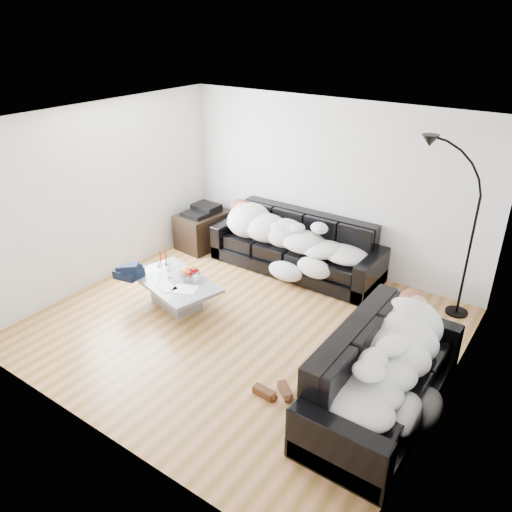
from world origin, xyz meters
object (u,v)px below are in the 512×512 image
Objects in this scene: wine_glass_b at (160,268)px; floor_lamp at (471,244)px; av_cabinet at (204,230)px; shoes at (274,391)px; stereo at (203,210)px; coffee_table at (176,292)px; sleeper_right at (387,357)px; sofa_back at (296,245)px; wine_glass_a at (169,266)px; fruit_bowl at (190,273)px; sofa_right at (385,373)px; sleeper_back at (295,233)px; candle_right at (166,257)px; wine_glass_c at (170,272)px; candle_left at (160,258)px.

wine_glass_b is 4.13m from floor_lamp.
shoes is at bearing -32.74° from av_cabinet.
coffee_table is at bearing -58.90° from stereo.
wine_glass_b is (-3.44, 0.33, -0.20)m from sleeper_right.
wine_glass_b is at bearing -67.22° from stereo.
sleeper_right is 2.34m from floor_lamp.
sofa_back is at bearing 47.09° from sleeper_right.
shoes is at bearing -19.84° from coffee_table.
sofa_back is 1.31× the size of floor_lamp.
fruit_bowl is at bearing 2.86° from wine_glass_a.
sofa_right reaches higher than wine_glass_a.
sleeper_back is 1.97m from candle_right.
candle_right reaches higher than wine_glass_c.
sofa_right is at bearing -7.60° from wine_glass_a.
shoes is (2.12, -0.77, -0.14)m from coffee_table.
wine_glass_a reaches higher than wine_glass_b.
sleeper_right reaches higher than coffee_table.
sleeper_right is at bearing -5.55° from wine_glass_b.
sleeper_right is at bearing -24.07° from stereo.
coffee_table is (-3.13, 0.30, -0.26)m from sofa_right.
sleeper_right reaches higher than candle_left.
fruit_bowl is 1.89m from stereo.
wine_glass_a is at bearing -165.43° from floor_lamp.
sofa_back is 2.52m from floor_lamp.
fruit_bowl is 1.26× the size of candle_left.
shoes is 0.49× the size of av_cabinet.
candle_left is (-0.63, 0.06, 0.02)m from fruit_bowl.
coffee_table is at bearing 84.50° from sofa_right.
coffee_table is 5.22× the size of candle_right.
sofa_right is at bearing 0.00° from sleeper_right.
candle_left is 1.55m from av_cabinet.
candle_right is at bearing 168.98° from fruit_bowl.
sleeper_right reaches higher than wine_glass_b.
sleeper_back is at bearing 66.75° from fruit_bowl.
sofa_right is 3.46m from wine_glass_b.
candle_right reaches higher than shoes.
sleeper_right is 1.47× the size of coffee_table.
stereo reaches higher than fruit_bowl.
sleeper_right is at bearing 40.35° from shoes.
fruit_bowl is 0.13× the size of floor_lamp.
wine_glass_a is 0.23m from candle_right.
sleeper_back reaches higher than av_cabinet.
wine_glass_b is at bearing 84.45° from sofa_right.
floor_lamp is at bearing 30.37° from fruit_bowl.
stereo reaches higher than wine_glass_c.
sleeper_back is at bearing 56.81° from wine_glass_a.
candle_left is (-1.32, -1.55, -0.16)m from sleeper_back.
wine_glass_b reaches higher than shoes.
wine_glass_c is 0.43× the size of stereo.
sleeper_right reaches higher than shoes.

